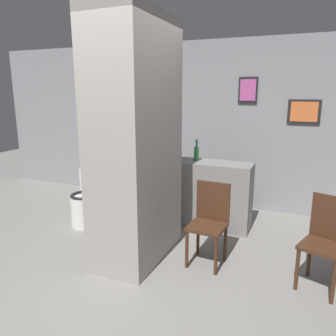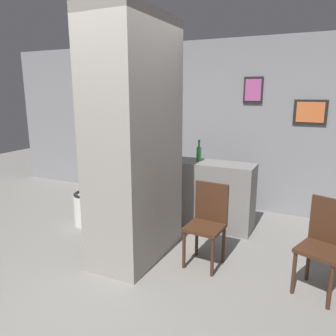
{
  "view_description": "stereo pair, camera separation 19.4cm",
  "coord_description": "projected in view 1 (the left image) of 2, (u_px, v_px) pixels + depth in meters",
  "views": [
    {
      "loc": [
        1.52,
        -2.49,
        1.84
      ],
      "look_at": [
        0.08,
        0.98,
        0.95
      ],
      "focal_mm": 35.0,
      "sensor_mm": 36.0,
      "label": 1
    },
    {
      "loc": [
        1.69,
        -2.41,
        1.84
      ],
      "look_at": [
        0.08,
        0.98,
        0.95
      ],
      "focal_mm": 35.0,
      "sensor_mm": 36.0,
      "label": 2
    }
  ],
  "objects": [
    {
      "name": "wall_back",
      "position": [
        203.0,
        125.0,
        5.29
      ],
      "size": [
        8.0,
        0.09,
        2.6
      ],
      "color": "gray",
      "rests_on": "ground_plane"
    },
    {
      "name": "toilet",
      "position": [
        87.0,
        202.0,
        4.57
      ],
      "size": [
        0.37,
        0.53,
        0.77
      ],
      "color": "silver",
      "rests_on": "ground_plane"
    },
    {
      "name": "counter_shelf",
      "position": [
        207.0,
        194.0,
        4.51
      ],
      "size": [
        1.19,
        0.44,
        0.9
      ],
      "color": "gray",
      "rests_on": "ground_plane"
    },
    {
      "name": "chair_by_doorway",
      "position": [
        326.0,
        239.0,
        3.06
      ],
      "size": [
        0.48,
        0.48,
        0.88
      ],
      "rotation": [
        0.0,
        0.0,
        -0.34
      ],
      "color": "#422616",
      "rests_on": "ground_plane"
    },
    {
      "name": "bicycle",
      "position": [
        143.0,
        196.0,
        4.78
      ],
      "size": [
        1.7,
        0.42,
        0.69
      ],
      "color": "black",
      "rests_on": "ground_plane"
    },
    {
      "name": "chair_near_pillar",
      "position": [
        209.0,
        220.0,
        3.52
      ],
      "size": [
        0.4,
        0.4,
        0.88
      ],
      "rotation": [
        0.0,
        0.0,
        -0.07
      ],
      "color": "#422616",
      "rests_on": "ground_plane"
    },
    {
      "name": "ground_plane",
      "position": [
        123.0,
        282.0,
        3.22
      ],
      "size": [
        14.0,
        14.0,
        0.0
      ],
      "primitive_type": "plane",
      "color": "gray"
    },
    {
      "name": "pillar_center",
      "position": [
        136.0,
        142.0,
        3.5
      ],
      "size": [
        0.64,
        1.16,
        2.6
      ],
      "color": "gray",
      "rests_on": "ground_plane"
    },
    {
      "name": "bottle_tall",
      "position": [
        196.0,
        153.0,
        4.46
      ],
      "size": [
        0.07,
        0.07,
        0.3
      ],
      "color": "#267233",
      "rests_on": "counter_shelf"
    }
  ]
}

